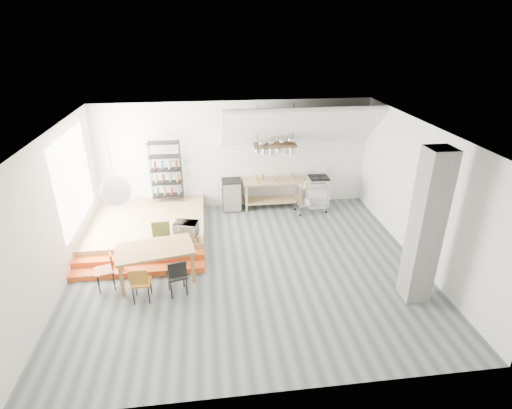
{
  "coord_description": "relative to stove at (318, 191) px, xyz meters",
  "views": [
    {
      "loc": [
        -0.8,
        -7.82,
        5.23
      ],
      "look_at": [
        0.29,
        0.8,
        1.22
      ],
      "focal_mm": 28.0,
      "sensor_mm": 36.0,
      "label": 1
    }
  ],
  "objects": [
    {
      "name": "mini_fridge",
      "position": [
        -2.64,
        0.04,
        -0.01
      ],
      "size": [
        0.55,
        0.55,
        0.94
      ],
      "primitive_type": "cube",
      "color": "black",
      "rests_on": "ground"
    },
    {
      "name": "chair_black",
      "position": [
        -4.05,
        -4.01,
        0.03
      ],
      "size": [
        0.47,
        0.47,
        0.86
      ],
      "rotation": [
        0.0,
        0.0,
        3.38
      ],
      "color": "black",
      "rests_on": "ground"
    },
    {
      "name": "wall_back",
      "position": [
        -2.5,
        0.34,
        1.12
      ],
      "size": [
        8.0,
        0.04,
        3.2
      ],
      "primitive_type": "cube",
      "color": "silver",
      "rests_on": "ground"
    },
    {
      "name": "wall_left",
      "position": [
        -6.5,
        -3.16,
        1.12
      ],
      "size": [
        0.04,
        7.0,
        3.2
      ],
      "primitive_type": "cube",
      "color": "silver",
      "rests_on": "ground"
    },
    {
      "name": "microwave_shelf",
      "position": [
        -3.9,
        -2.41,
        0.07
      ],
      "size": [
        0.6,
        0.4,
        0.16
      ],
      "color": "#A27E51",
      "rests_on": "platform"
    },
    {
      "name": "step_upper",
      "position": [
        -5.0,
        -2.76,
        -0.35
      ],
      "size": [
        3.0,
        0.35,
        0.27
      ],
      "primitive_type": "cube",
      "color": "#DC5219",
      "rests_on": "ground"
    },
    {
      "name": "dining_table",
      "position": [
        -4.54,
        -3.36,
        0.21
      ],
      "size": [
        1.78,
        1.22,
        0.78
      ],
      "rotation": [
        0.0,
        0.0,
        0.19
      ],
      "color": "brown",
      "rests_on": "ground"
    },
    {
      "name": "step_lower",
      "position": [
        -5.0,
        -3.11,
        -0.41
      ],
      "size": [
        3.0,
        0.35,
        0.13
      ],
      "primitive_type": "cube",
      "color": "#DC5219",
      "rests_on": "ground"
    },
    {
      "name": "stove",
      "position": [
        0.0,
        0.0,
        0.0
      ],
      "size": [
        0.6,
        0.6,
        1.18
      ],
      "color": "white",
      "rests_on": "ground"
    },
    {
      "name": "window_pane",
      "position": [
        -6.48,
        -1.66,
        1.32
      ],
      "size": [
        0.02,
        2.5,
        2.2
      ],
      "primitive_type": "cube",
      "color": "white",
      "rests_on": "wall_left"
    },
    {
      "name": "chair_red",
      "position": [
        -5.53,
        -3.54,
        0.02
      ],
      "size": [
        0.47,
        0.47,
        0.83
      ],
      "rotation": [
        0.0,
        0.0,
        -1.29
      ],
      "color": "#AD4A18",
      "rests_on": "ground"
    },
    {
      "name": "wall_right",
      "position": [
        1.5,
        -3.16,
        1.12
      ],
      "size": [
        0.04,
        7.0,
        3.2
      ],
      "primitive_type": "cube",
      "color": "silver",
      "rests_on": "ground"
    },
    {
      "name": "microwave",
      "position": [
        -3.9,
        -2.41,
        0.24
      ],
      "size": [
        0.63,
        0.5,
        0.31
      ],
      "primitive_type": "imported",
      "rotation": [
        0.0,
        0.0,
        -0.24
      ],
      "color": "beige",
      "rests_on": "microwave_shelf"
    },
    {
      "name": "bowl",
      "position": [
        -1.35,
        -0.06,
        0.46
      ],
      "size": [
        0.27,
        0.27,
        0.05
      ],
      "primitive_type": "imported",
      "rotation": [
        0.0,
        0.0,
        -0.31
      ],
      "color": "silver",
      "rests_on": "kitchen_counter"
    },
    {
      "name": "slope_ceiling",
      "position": [
        -0.7,
        -0.26,
        2.07
      ],
      "size": [
        4.4,
        1.44,
        1.32
      ],
      "primitive_type": "cube",
      "rotation": [
        -0.73,
        0.0,
        0.0
      ],
      "color": "white",
      "rests_on": "wall_back"
    },
    {
      "name": "platform",
      "position": [
        -5.0,
        -1.16,
        -0.28
      ],
      "size": [
        3.0,
        3.0,
        0.4
      ],
      "primitive_type": "cube",
      "color": "#A27E51",
      "rests_on": "ground"
    },
    {
      "name": "chair_olive",
      "position": [
        -4.47,
        -2.59,
        0.09
      ],
      "size": [
        0.48,
        0.48,
        0.96
      ],
      "rotation": [
        0.0,
        0.0,
        0.09
      ],
      "color": "#5E6831",
      "rests_on": "ground"
    },
    {
      "name": "chair_mustard",
      "position": [
        -4.77,
        -4.15,
        0.01
      ],
      "size": [
        0.38,
        0.38,
        0.83
      ],
      "rotation": [
        0.0,
        0.0,
        3.13
      ],
      "color": "#A1681B",
      "rests_on": "ground"
    },
    {
      "name": "floor",
      "position": [
        -2.5,
        -3.16,
        -0.48
      ],
      "size": [
        8.0,
        8.0,
        0.0
      ],
      "primitive_type": "plane",
      "color": "#495255",
      "rests_on": "ground"
    },
    {
      "name": "rolling_cart",
      "position": [
        -0.31,
        -0.46,
        0.09
      ],
      "size": [
        0.96,
        0.62,
        0.88
      ],
      "rotation": [
        0.0,
        0.0,
        0.14
      ],
      "color": "silver",
      "rests_on": "ground"
    },
    {
      "name": "concrete_column",
      "position": [
        0.8,
        -4.66,
        1.12
      ],
      "size": [
        0.5,
        0.5,
        3.2
      ],
      "primitive_type": "cube",
      "color": "slate",
      "rests_on": "ground"
    },
    {
      "name": "ceiling",
      "position": [
        -2.5,
        -3.16,
        2.72
      ],
      "size": [
        8.0,
        7.0,
        0.02
      ],
      "primitive_type": "cube",
      "color": "white",
      "rests_on": "wall_back"
    },
    {
      "name": "kitchen_counter",
      "position": [
        -1.4,
        -0.01,
        0.15
      ],
      "size": [
        1.8,
        0.6,
        0.91
      ],
      "color": "#A27E51",
      "rests_on": "ground"
    },
    {
      "name": "wire_shelving",
      "position": [
        -4.5,
        0.04,
        0.85
      ],
      "size": [
        0.88,
        0.38,
        1.8
      ],
      "color": "black",
      "rests_on": "platform"
    },
    {
      "name": "pot_rack",
      "position": [
        -1.37,
        -0.23,
        1.5
      ],
      "size": [
        1.2,
        0.5,
        1.43
      ],
      "color": "#402C19",
      "rests_on": "ceiling"
    },
    {
      "name": "paper_lantern",
      "position": [
        -5.13,
        -3.47,
        1.72
      ],
      "size": [
        0.6,
        0.6,
        0.6
      ],
      "primitive_type": "sphere",
      "color": "white",
      "rests_on": "ceiling"
    }
  ]
}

